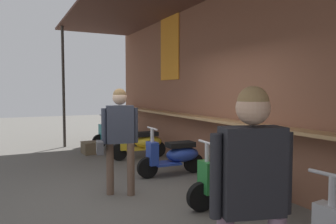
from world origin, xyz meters
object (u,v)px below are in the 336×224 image
at_px(scooter_teal, 118,134).
at_px(scooter_green, 236,179).
at_px(shopper_passing, 252,183).
at_px(scooter_blue, 175,155).
at_px(shopper_with_handbag, 119,130).
at_px(merchandise_crate, 90,148).
at_px(scooter_yellow, 142,143).

bearing_deg(scooter_teal, scooter_green, 87.36).
bearing_deg(shopper_passing, scooter_green, -19.69).
distance_m(scooter_blue, shopper_passing, 4.27).
relative_size(scooter_blue, shopper_with_handbag, 0.82).
height_order(shopper_with_handbag, merchandise_crate, shopper_with_handbag).
bearing_deg(shopper_with_handbag, scooter_teal, 173.33).
distance_m(shopper_with_handbag, merchandise_crate, 3.74).
bearing_deg(shopper_with_handbag, scooter_green, 59.41).
bearing_deg(shopper_passing, merchandise_crate, 12.43).
bearing_deg(scooter_blue, shopper_with_handbag, 28.84).
xyz_separation_m(scooter_teal, scooter_green, (5.53, -0.00, 0.00)).
distance_m(scooter_teal, scooter_yellow, 1.88).
distance_m(scooter_blue, merchandise_crate, 3.10).
height_order(shopper_passing, merchandise_crate, shopper_passing).
relative_size(shopper_with_handbag, shopper_passing, 1.00).
relative_size(scooter_blue, merchandise_crate, 2.81).
bearing_deg(scooter_yellow, merchandise_crate, -47.26).
xyz_separation_m(scooter_blue, shopper_passing, (3.94, -1.50, 0.67)).
height_order(scooter_teal, shopper_with_handbag, shopper_with_handbag).
height_order(scooter_teal, scooter_green, same).
distance_m(scooter_teal, scooter_blue, 3.63).
bearing_deg(merchandise_crate, scooter_teal, 125.12).
relative_size(scooter_teal, shopper_with_handbag, 0.82).
bearing_deg(merchandise_crate, shopper_passing, -4.21).
height_order(scooter_yellow, scooter_green, same).
bearing_deg(merchandise_crate, scooter_yellow, 40.12).
bearing_deg(scooter_yellow, scooter_teal, -87.38).
distance_m(scooter_green, shopper_passing, 2.62).
bearing_deg(merchandise_crate, scooter_blue, 18.75).
bearing_deg(scooter_yellow, shopper_passing, 77.85).
xyz_separation_m(scooter_blue, merchandise_crate, (-2.93, -0.99, -0.23)).
bearing_deg(scooter_blue, shopper_passing, 71.26).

